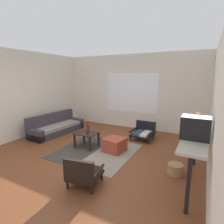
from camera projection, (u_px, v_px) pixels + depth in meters
ground_plane at (83, 158)px, 4.28m from camera, size 7.80×7.80×0.00m
far_wall_with_window at (132, 92)px, 6.68m from camera, size 5.60×0.13×2.70m
side_wall_right at (218, 110)px, 3.07m from camera, size 0.12×6.60×2.70m
side_wall_left at (17, 95)px, 5.49m from camera, size 0.12×6.60×2.70m
area_rug at (96, 151)px, 4.70m from camera, size 1.89×1.91×0.01m
couch at (56, 127)px, 6.17m from camera, size 0.77×1.98×0.68m
coffee_table at (87, 136)px, 4.92m from camera, size 0.58×0.50×0.41m
armchair_by_window at (143, 132)px, 5.59m from camera, size 0.65×0.66×0.52m
armchair_striped_foreground at (83, 173)px, 3.15m from camera, size 0.63×0.62×0.57m
ottoman_orange at (114, 145)px, 4.66m from camera, size 0.56×0.56×0.35m
console_shelf at (194, 142)px, 3.13m from camera, size 0.40×1.74×0.91m
crt_television at (195, 128)px, 2.94m from camera, size 0.44×0.32×0.37m
clay_vase at (197, 123)px, 3.48m from camera, size 0.23×0.23×0.32m
glass_bottle at (88, 129)px, 4.81m from camera, size 0.07×0.07×0.29m
wicker_basket at (175, 169)px, 3.59m from camera, size 0.30×0.30×0.21m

